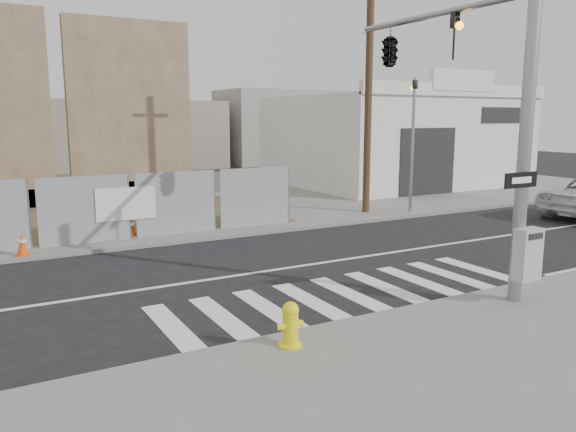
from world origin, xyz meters
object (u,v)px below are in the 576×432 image
signal_pole (429,75)px  traffic_cone_d (132,227)px  fire_hydrant (290,324)px  auto_shop (393,140)px  traffic_cone_c (22,245)px

signal_pole → traffic_cone_d: size_ratio=10.81×
fire_hydrant → traffic_cone_d: bearing=110.9°
fire_hydrant → traffic_cone_d: 9.86m
auto_shop → traffic_cone_d: auto_shop is taller
signal_pole → traffic_cone_d: (-5.29, 7.29, -4.34)m
auto_shop → traffic_cone_c: bearing=-156.4°
auto_shop → fire_hydrant: bearing=-133.5°
signal_pole → fire_hydrant: bearing=-153.6°
signal_pole → traffic_cone_d: 10.00m
fire_hydrant → signal_pole: bearing=46.6°
signal_pole → traffic_cone_d: signal_pole is taller
signal_pole → auto_shop: size_ratio=0.58×
fire_hydrant → traffic_cone_d: fire_hydrant is taller
auto_shop → fire_hydrant: auto_shop is taller
signal_pole → traffic_cone_d: bearing=125.9°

